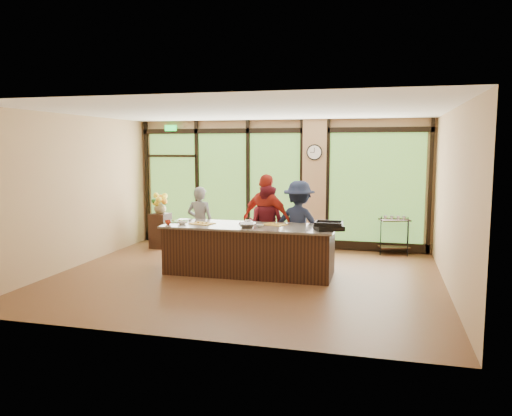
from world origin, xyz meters
The scene contains 25 objects.
floor centered at (0.00, 0.00, 0.00)m, with size 7.00×7.00×0.00m, color brown.
ceiling centered at (0.00, 0.00, 3.00)m, with size 7.00×7.00×0.00m, color white.
back_wall centered at (0.00, 3.00, 1.50)m, with size 7.00×7.00×0.00m, color tan.
left_wall centered at (-3.50, 0.00, 1.50)m, with size 6.00×6.00×0.00m, color tan.
right_wall centered at (3.50, 0.00, 1.50)m, with size 6.00×6.00×0.00m, color tan.
window_wall centered at (0.16, 2.95, 1.39)m, with size 6.90×0.12×3.00m.
island_base centered at (0.00, 0.30, 0.44)m, with size 3.10×1.00×0.88m, color #311B10.
countertop centered at (0.00, 0.30, 0.90)m, with size 3.20×1.10×0.04m, color gray.
wall_clock centered at (0.85, 2.87, 2.25)m, with size 0.36×0.04×0.36m.
cook_left centered at (-1.29, 1.13, 0.78)m, with size 0.57×0.37×1.56m, color gray.
cook_midleft centered at (0.15, 1.07, 0.81)m, with size 0.79×0.61×1.62m, color maroon.
cook_midright centered at (0.16, 1.06, 0.92)m, with size 1.08×0.45×1.84m, color #B5281B.
cook_right centered at (0.81, 1.04, 0.86)m, with size 1.11×0.64×1.72m, color #1B233D.
roasting_pan centered at (1.50, 0.14, 0.96)m, with size 0.47×0.37×0.08m, color black.
mixing_bowl centered at (0.03, 0.06, 0.96)m, with size 0.33×0.33×0.08m, color silver.
cutting_board_left centered at (-1.50, 0.39, 0.93)m, with size 0.44×0.33×0.01m, color #529134.
cutting_board_center centered at (-0.92, 0.26, 0.93)m, with size 0.42×0.31×0.01m, color gold.
cutting_board_right centered at (0.45, 0.50, 0.93)m, with size 0.40×0.30×0.01m, color gold.
prep_bowl_near centered at (-1.27, 0.13, 0.95)m, with size 0.17×0.17×0.05m, color white.
prep_bowl_mid centered at (0.24, 0.18, 0.94)m, with size 0.14×0.14×0.04m, color white.
prep_bowl_far centered at (-0.14, 0.76, 0.94)m, with size 0.12×0.12×0.03m, color white.
red_ramekin centered at (-1.50, 0.01, 0.96)m, with size 0.11×0.11×0.09m, color #9F210F.
flower_stand centered at (-2.66, 2.11, 0.41)m, with size 0.41×0.41×0.82m, color #311B10.
flower_vase centered at (-2.66, 2.11, 0.97)m, with size 0.29×0.29×0.30m, color olive.
bar_cart centered at (2.67, 2.75, 0.52)m, with size 0.71×0.54×0.87m.
Camera 1 is at (2.42, -8.56, 2.38)m, focal length 35.00 mm.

